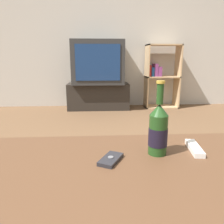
% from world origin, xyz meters
% --- Properties ---
extents(back_wall, '(8.00, 0.05, 2.60)m').
position_xyz_m(back_wall, '(0.00, 3.02, 1.30)').
color(back_wall, beige).
rests_on(back_wall, ground_plane).
extents(coffee_table, '(1.33, 0.63, 0.42)m').
position_xyz_m(coffee_table, '(0.00, 0.00, 0.36)').
color(coffee_table, brown).
rests_on(coffee_table, ground_plane).
extents(tv_stand, '(0.96, 0.38, 0.41)m').
position_xyz_m(tv_stand, '(-0.01, 2.76, 0.20)').
color(tv_stand, '#28231E').
rests_on(tv_stand, ground_plane).
extents(television, '(0.78, 0.56, 0.65)m').
position_xyz_m(television, '(-0.01, 2.75, 0.73)').
color(television, '#2D2D2D').
rests_on(television, tv_stand).
extents(bookshelf, '(0.53, 0.30, 1.01)m').
position_xyz_m(bookshelf, '(1.00, 2.81, 0.52)').
color(bookshelf, tan).
rests_on(bookshelf, ground_plane).
extents(beer_bottle, '(0.07, 0.07, 0.29)m').
position_xyz_m(beer_bottle, '(0.23, 0.09, 0.52)').
color(beer_bottle, '#1E4219').
rests_on(beer_bottle, coffee_table).
extents(cell_phone, '(0.10, 0.13, 0.02)m').
position_xyz_m(cell_phone, '(0.04, 0.04, 0.42)').
color(cell_phone, '#232328').
rests_on(cell_phone, coffee_table).
extents(remote_control, '(0.06, 0.16, 0.02)m').
position_xyz_m(remote_control, '(0.39, 0.11, 0.43)').
color(remote_control, white).
rests_on(remote_control, coffee_table).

